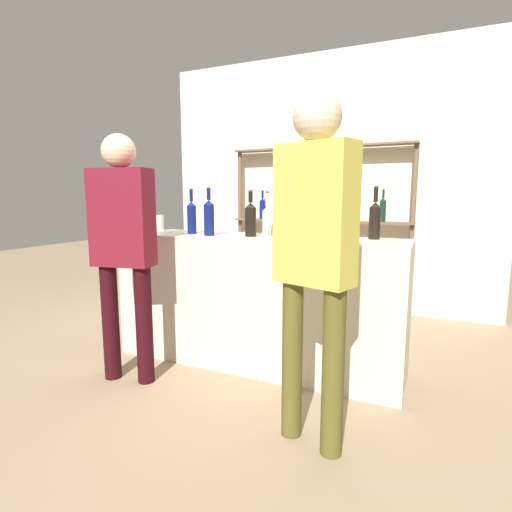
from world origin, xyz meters
TOP-DOWN VIEW (x-y plane):
  - ground_plane at (0.00, 0.00)m, footprint 16.00×16.00m
  - bar_counter at (0.00, 0.00)m, footprint 2.14×0.53m
  - back_wall at (0.00, 1.86)m, footprint 3.74×0.12m
  - back_shelf at (-0.00, 1.68)m, footprint 1.99×0.18m
  - counter_bottle_0 at (-0.34, -0.09)m, footprint 0.08×0.08m
  - counter_bottle_1 at (0.04, 0.12)m, footprint 0.07×0.07m
  - counter_bottle_2 at (0.81, 0.15)m, footprint 0.08×0.08m
  - counter_bottle_3 at (-0.54, -0.02)m, footprint 0.07×0.07m
  - counter_bottle_4 at (-0.03, -0.02)m, footprint 0.08×0.08m
  - wine_glass at (0.11, 0.01)m, footprint 0.09×0.09m
  - cork_jar at (-0.96, 0.09)m, footprint 0.11×0.11m
  - customer_right at (0.67, -0.80)m, footprint 0.41×0.28m
  - customer_left at (-0.68, -0.62)m, footprint 0.43×0.24m

SIDE VIEW (x-z plane):
  - ground_plane at x=0.00m, z-range 0.00..0.00m
  - bar_counter at x=0.00m, z-range 0.00..0.97m
  - customer_left at x=-0.68m, z-range 0.16..1.81m
  - cork_jar at x=-0.96m, z-range 0.97..1.10m
  - customer_right at x=0.67m, z-range 0.18..1.91m
  - counter_bottle_1 at x=0.04m, z-range 0.92..1.25m
  - wine_glass at x=0.11m, z-range 1.01..1.17m
  - counter_bottle_4 at x=-0.03m, z-range 0.93..1.26m
  - counter_bottle_3 at x=-0.54m, z-range 0.93..1.27m
  - counter_bottle_2 at x=0.81m, z-range 0.92..1.28m
  - counter_bottle_0 at x=-0.34m, z-range 0.93..1.29m
  - back_shelf at x=0.00m, z-range 0.28..2.07m
  - back_wall at x=0.00m, z-range 0.00..2.80m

